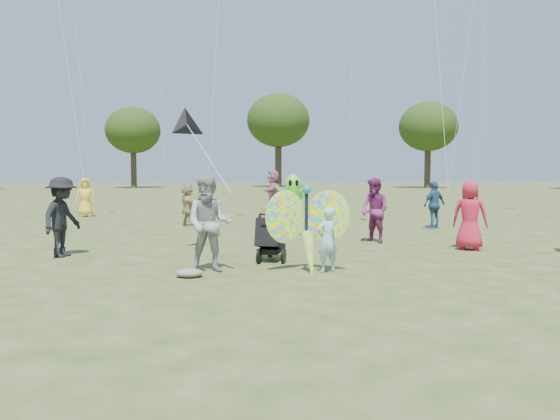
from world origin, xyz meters
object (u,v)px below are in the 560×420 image
object	(u,v)px
adult_man	(209,224)
butterfly_kite	(308,228)
crowd_e	(375,210)
crowd_g	(85,197)
crowd_j	(273,192)
alien_kite	(293,202)
child_girl	(327,240)
jogging_stroller	(271,230)
crowd_a	(470,215)
crowd_c	(434,205)
crowd_b	(62,217)
crowd_d	(188,204)

from	to	relation	value
adult_man	butterfly_kite	world-z (taller)	adult_man
crowd_e	crowd_g	size ratio (longest dim) A/B	1.06
crowd_j	alien_kite	bearing A→B (deg)	10.16
child_girl	crowd_j	bearing A→B (deg)	-113.26
jogging_stroller	butterfly_kite	size ratio (longest dim) A/B	0.63
adult_man	crowd_a	world-z (taller)	adult_man
crowd_c	child_girl	bearing A→B (deg)	30.19
crowd_a	crowd_b	size ratio (longest dim) A/B	0.95
crowd_j	crowd_a	bearing A→B (deg)	28.87
crowd_d	jogging_stroller	world-z (taller)	crowd_d
crowd_j	alien_kite	xyz separation A→B (m)	(0.29, -8.38, 0.03)
crowd_g	jogging_stroller	xyz separation A→B (m)	(7.11, -11.07, -0.17)
crowd_b	crowd_c	size ratio (longest dim) A/B	1.13
crowd_d	butterfly_kite	size ratio (longest dim) A/B	0.82
crowd_b	crowd_g	size ratio (longest dim) A/B	1.09
butterfly_kite	crowd_g	bearing A→B (deg)	122.00
crowd_c	crowd_j	size ratio (longest dim) A/B	0.80
crowd_g	alien_kite	xyz separation A→B (m)	(7.84, -7.06, 0.19)
child_girl	jogging_stroller	xyz separation A→B (m)	(-0.97, 1.37, 0.03)
butterfly_kite	adult_man	bearing A→B (deg)	177.21
child_girl	crowd_b	xyz separation A→B (m)	(-5.38, 2.04, 0.26)
child_girl	crowd_b	bearing A→B (deg)	-46.24
crowd_a	alien_kite	world-z (taller)	alien_kite
crowd_b	crowd_j	size ratio (longest dim) A/B	0.91
adult_man	crowd_a	xyz separation A→B (m)	(5.78, 2.52, -0.07)
crowd_e	alien_kite	size ratio (longest dim) A/B	0.95
crowd_a	crowd_d	size ratio (longest dim) A/B	1.11
crowd_a	crowd_d	distance (m)	9.18
jogging_stroller	crowd_c	bearing A→B (deg)	64.44
jogging_stroller	child_girl	bearing A→B (deg)	-38.61
child_girl	crowd_d	distance (m)	9.09
crowd_j	butterfly_kite	bearing A→B (deg)	8.95
crowd_d	adult_man	bearing A→B (deg)	161.08
adult_man	crowd_d	distance (m)	8.36
crowd_d	butterfly_kite	distance (m)	8.91
crowd_c	jogging_stroller	xyz separation A→B (m)	(-5.37, -6.04, -0.14)
child_girl	adult_man	size ratio (longest dim) A/B	0.67
crowd_c	crowd_d	xyz separation A→B (m)	(-7.92, 0.97, -0.03)
crowd_j	crowd_c	bearing A→B (deg)	46.02
crowd_b	crowd_j	world-z (taller)	crowd_j
crowd_b	crowd_d	size ratio (longest dim) A/B	1.17
child_girl	crowd_c	size ratio (longest dim) A/B	0.78
crowd_g	jogging_stroller	distance (m)	13.16
crowd_c	crowd_j	world-z (taller)	crowd_j
crowd_b	crowd_e	distance (m)	7.41
child_girl	crowd_e	size ratio (longest dim) A/B	0.71
crowd_b	butterfly_kite	size ratio (longest dim) A/B	0.96
adult_man	crowd_g	distance (m)	13.67
crowd_g	crowd_b	bearing A→B (deg)	-92.28
crowd_a	crowd_j	bearing A→B (deg)	-41.29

